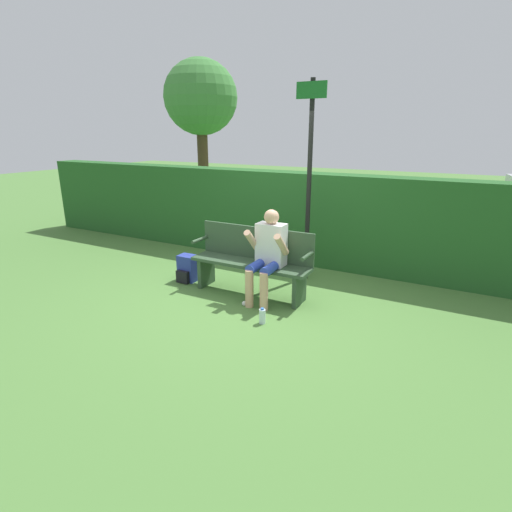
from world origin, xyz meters
TOP-DOWN VIEW (x-y plane):
  - ground_plane at (0.00, 0.00)m, footprint 40.00×40.00m
  - hedge_back at (0.00, 1.78)m, footprint 12.00×0.48m
  - park_bench at (0.00, 0.07)m, footprint 1.75×0.41m
  - person_seated at (0.31, -0.06)m, footprint 0.52×0.58m
  - backpack at (-1.11, 0.00)m, footprint 0.28×0.28m
  - water_bottle at (0.58, -0.73)m, footprint 0.08×0.08m
  - signpost at (0.46, 0.98)m, footprint 0.44×0.09m
  - tree at (-3.69, 4.12)m, footprint 1.84×1.84m
  - litter_crumple at (0.13, -0.39)m, footprint 0.06×0.06m

SIDE VIEW (x-z plane):
  - ground_plane at x=0.00m, z-range 0.00..0.00m
  - litter_crumple at x=0.13m, z-range 0.00..0.06m
  - water_bottle at x=0.58m, z-range -0.01..0.19m
  - backpack at x=-1.11m, z-range -0.01..0.40m
  - park_bench at x=0.00m, z-range 0.02..0.97m
  - person_seated at x=0.31m, z-range 0.07..1.32m
  - hedge_back at x=0.00m, z-range 0.00..1.56m
  - signpost at x=0.46m, z-range 0.18..3.11m
  - tree at x=-3.69m, z-range 1.01..4.96m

